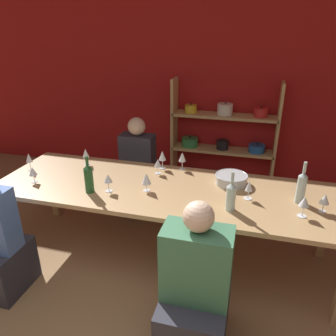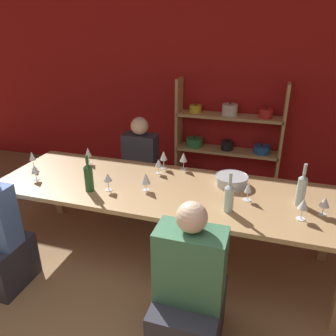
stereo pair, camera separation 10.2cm
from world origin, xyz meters
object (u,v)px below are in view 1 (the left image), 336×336
Objects in this scene: wine_glass_white_a at (29,158)px; wine_glass_empty_f at (146,179)px; dining_table at (165,194)px; wine_glass_red_b at (162,156)px; wine_glass_red_c at (108,179)px; wine_glass_red_d at (325,199)px; wine_bottle_dark at (89,178)px; wine_glass_empty_a at (182,157)px; person_near_a at (195,300)px; wine_bottle_amber at (301,187)px; shelf_unit at (221,143)px; mixing_bowl at (231,179)px; wine_glass_red_a at (33,172)px; person_far_a at (139,176)px; wine_glass_empty_e at (158,163)px; wine_glass_empty_d at (304,202)px; wine_glass_empty_c at (86,153)px; wine_glass_empty_b at (249,186)px; wine_bottle_green at (231,196)px.

wine_glass_white_a is 1.27m from wine_glass_empty_f.
dining_table is 0.48m from wine_glass_red_b.
wine_glass_red_c is 1.77m from wine_glass_red_d.
wine_bottle_dark is 0.96m from wine_glass_empty_a.
wine_glass_empty_a is at bearing 46.07° from wine_bottle_dark.
wine_glass_empty_a and wine_glass_white_a have the same top height.
wine_bottle_amber is at bearing 53.63° from person_near_a.
wine_glass_red_d is at bearing -61.99° from shelf_unit.
person_near_a is at bearing -30.86° from wine_bottle_dark.
wine_glass_red_b reaches higher than wine_glass_white_a.
wine_bottle_amber reaches higher than mixing_bowl.
person_far_a is (0.63, 1.07, -0.45)m from wine_glass_red_a.
wine_bottle_dark is 2.20× the size of wine_glass_empty_e.
shelf_unit is 4.40× the size of wine_bottle_dark.
shelf_unit is at bearing 79.74° from wine_glass_empty_a.
mixing_bowl is at bearing 84.39° from person_near_a.
wine_glass_red_c is (-0.46, -0.20, 0.19)m from dining_table.
shelf_unit is 2.19m from wine_glass_empty_d.
dining_table is 0.53m from wine_glass_red_c.
shelf_unit reaches higher than wine_glass_empty_f.
wine_glass_empty_e is at bearing 169.47° from wine_bottle_amber.
shelf_unit is 1.62m from wine_glass_empty_e.
mixing_bowl is at bearing 25.30° from wine_glass_empty_f.
wine_glass_red_a is at bearing -117.42° from wine_glass_empty_c.
wine_glass_empty_a is 1.20× the size of wine_glass_red_d.
wine_bottle_dark is at bearing -174.64° from wine_glass_red_d.
wine_glass_red_b is at bearing 163.63° from wine_bottle_amber.
wine_bottle_dark is (-1.18, -0.49, 0.09)m from mixing_bowl.
shelf_unit is 4.90× the size of mixing_bowl.
wine_glass_empty_e is 1.00× the size of wine_glass_red_d.
wine_glass_empty_c is 0.79m from wine_glass_empty_e.
wine_glass_red_d reaches higher than mixing_bowl.
wine_glass_red_d is at bearing -5.69° from wine_glass_empty_b.
person_far_a is at bearing 57.08° from wine_glass_empty_c.
wine_glass_empty_c is at bearing 177.48° from mixing_bowl.
wine_bottle_green is 0.29× the size of person_far_a.
wine_bottle_amber is at bearing 6.01° from wine_glass_red_a.
mixing_bowl is 1.99m from wine_glass_white_a.
wine_bottle_dark reaches higher than wine_bottle_green.
wine_glass_red_b is (0.47, 0.67, -0.00)m from wine_bottle_dark.
wine_glass_empty_e is at bearing 126.25° from person_far_a.
wine_bottle_dark is 1.34m from person_near_a.
wine_glass_empty_c is at bearing 139.47° from person_near_a.
wine_glass_empty_f is at bearing -89.79° from wine_glass_red_b.
wine_glass_white_a is (-0.47, -0.29, 0.01)m from wine_glass_empty_c.
wine_glass_empty_f is at bearing -88.75° from wine_glass_empty_e.
shelf_unit is 4.08× the size of wine_bottle_amber.
wine_glass_red_a is 0.88× the size of wine_glass_empty_b.
shelf_unit is at bearing 72.24° from wine_glass_red_b.
wine_glass_empty_b is 1.03m from person_near_a.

